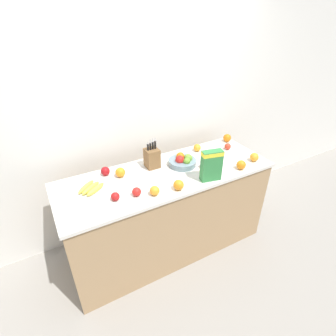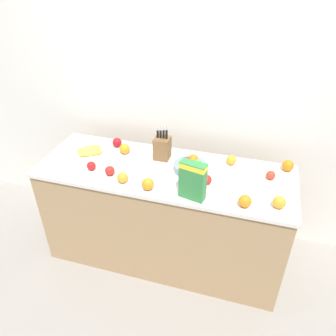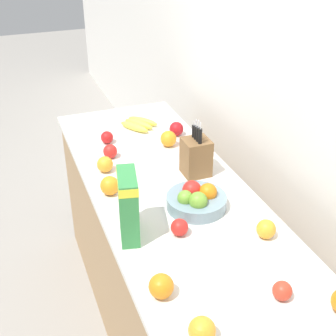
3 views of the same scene
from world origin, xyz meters
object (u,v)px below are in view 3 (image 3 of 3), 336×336
apple_front (107,137)px  apple_leftmost (110,151)px  orange_mid_left (110,186)px  orange_mid_right (202,330)px  apple_rear (176,129)px  orange_near_bowl (168,139)px  apple_near_bananas (179,227)px  orange_by_cereal (161,286)px  fruit_bowl (196,199)px  orange_front_right (266,229)px  apple_rightmost (282,291)px  knife_block (196,156)px  cereal_box (128,203)px  banana_bunch (139,124)px  orange_back_center (105,164)px

apple_front → apple_leftmost: bearing=-8.7°
orange_mid_left → orange_mid_right: size_ratio=1.03×
apple_rear → orange_near_bowl: orange_near_bowl is taller
apple_near_bananas → orange_mid_right: 0.52m
orange_near_bowl → orange_by_cereal: bearing=-22.0°
fruit_bowl → orange_front_right: 0.33m
apple_rightmost → orange_mid_left: orange_mid_left is taller
knife_block → cereal_box: knife_block is taller
orange_mid_left → orange_front_right: orange_mid_left is taller
orange_front_right → apple_leftmost: bearing=-154.5°
apple_near_bananas → orange_mid_left: bearing=-154.7°
banana_bunch → apple_leftmost: (0.30, -0.25, 0.01)m
knife_block → orange_front_right: size_ratio=3.73×
orange_back_center → orange_mid_left: (0.20, -0.03, 0.00)m
orange_back_center → apple_front: bearing=164.0°
fruit_bowl → orange_mid_right: (0.65, -0.27, 0.00)m
cereal_box → orange_mid_right: 0.58m
apple_front → orange_mid_right: orange_mid_right is taller
apple_rightmost → orange_front_right: size_ratio=0.87×
apple_near_bananas → orange_near_bowl: orange_near_bowl is taller
orange_mid_left → apple_leftmost: bearing=165.2°
fruit_bowl → orange_mid_left: bearing=-126.3°
orange_mid_right → apple_rear: bearing=161.5°
apple_leftmost → apple_near_bananas: 0.73m
cereal_box → fruit_bowl: (-0.08, 0.32, -0.11)m
orange_mid_left → banana_bunch: bearing=152.1°
knife_block → apple_rightmost: 0.86m
banana_bunch → apple_near_bananas: (1.02, -0.15, 0.01)m
apple_front → orange_near_bowl: (0.15, 0.30, 0.01)m
orange_mid_left → orange_front_right: 0.72m
banana_bunch → apple_rear: apple_rear is taller
orange_mid_left → apple_front: bearing=167.2°
apple_near_bananas → orange_near_bowl: bearing=162.5°
fruit_bowl → orange_front_right: size_ratio=3.36×
apple_rightmost → orange_by_cereal: bearing=-112.4°
cereal_box → orange_by_cereal: cereal_box is taller
apple_rear → orange_mid_right: (1.34, -0.45, 0.00)m
apple_front → orange_mid_left: orange_mid_left is taller
fruit_bowl → apple_front: bearing=-164.3°
apple_near_bananas → apple_leftmost: bearing=-172.5°
fruit_bowl → apple_front: fruit_bowl is taller
orange_near_bowl → orange_mid_right: 1.29m
knife_block → orange_back_center: size_ratio=3.63×
orange_near_bowl → orange_mid_left: (0.35, -0.41, 0.00)m
orange_near_bowl → orange_front_right: orange_near_bowl is taller
fruit_bowl → apple_rear: bearing=165.3°
apple_leftmost → orange_back_center: 0.14m
apple_leftmost → orange_mid_left: size_ratio=0.83×
orange_mid_left → orange_by_cereal: bearing=0.1°
orange_front_right → orange_by_cereal: (0.15, -0.49, 0.00)m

